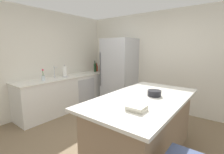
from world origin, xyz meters
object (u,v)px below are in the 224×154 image
at_px(kitchen_island, 143,126).
at_px(paper_towel_roll, 65,72).
at_px(whiskey_bottle, 100,67).
at_px(mixing_bowl, 154,93).
at_px(flower_vase, 43,77).
at_px(cookbook_stack, 137,108).
at_px(syrup_bottle, 96,68).
at_px(wine_bottle, 95,67).
at_px(refrigerator, 119,72).
at_px(hot_sauce_bottle, 97,68).
at_px(sink_faucet, 55,72).

bearing_deg(kitchen_island, paper_towel_roll, 170.44).
height_order(whiskey_bottle, mixing_bowl, whiskey_bottle).
bearing_deg(mixing_bowl, flower_vase, -171.93).
distance_m(flower_vase, mixing_bowl, 2.57).
bearing_deg(whiskey_bottle, cookbook_stack, -41.45).
bearing_deg(cookbook_stack, paper_towel_roll, 160.47).
bearing_deg(syrup_bottle, kitchen_island, -33.15).
distance_m(syrup_bottle, cookbook_stack, 3.48).
height_order(whiskey_bottle, syrup_bottle, whiskey_bottle).
bearing_deg(wine_bottle, cookbook_stack, -38.04).
xyz_separation_m(refrigerator, cookbook_stack, (1.79, -2.20, -0.00)).
distance_m(paper_towel_roll, mixing_bowl, 2.61).
xyz_separation_m(flower_vase, hot_sauce_bottle, (-0.14, 1.96, 0.01)).
height_order(refrigerator, whiskey_bottle, refrigerator).
distance_m(flower_vase, wine_bottle, 1.77).
height_order(refrigerator, mixing_bowl, refrigerator).
relative_size(paper_towel_roll, syrup_bottle, 1.10).
height_order(whiskey_bottle, hot_sauce_bottle, whiskey_bottle).
bearing_deg(refrigerator, sink_faucet, -122.04).
bearing_deg(whiskey_bottle, hot_sauce_bottle, -123.45).
height_order(wine_bottle, cookbook_stack, wine_bottle).
relative_size(syrup_bottle, cookbook_stack, 1.29).
distance_m(hot_sauce_bottle, syrup_bottle, 0.11).
relative_size(syrup_bottle, wine_bottle, 0.80).
bearing_deg(mixing_bowl, cookbook_stack, -83.89).
distance_m(kitchen_island, flower_vase, 2.51).
height_order(paper_towel_roll, cookbook_stack, paper_towel_roll).
bearing_deg(sink_faucet, whiskey_bottle, 88.51).
bearing_deg(sink_faucet, flower_vase, -72.49).
xyz_separation_m(sink_faucet, flower_vase, (0.12, -0.37, -0.06)).
xyz_separation_m(sink_faucet, paper_towel_roll, (0.06, 0.25, -0.02)).
xyz_separation_m(kitchen_island, refrigerator, (-1.63, 1.67, 0.49)).
relative_size(refrigerator, hot_sauce_bottle, 7.62).
height_order(paper_towel_roll, wine_bottle, wine_bottle).
bearing_deg(paper_towel_roll, whiskey_bottle, 90.78).
relative_size(sink_faucet, mixing_bowl, 1.46).
bearing_deg(paper_towel_roll, wine_bottle, 89.53).
distance_m(paper_towel_roll, cookbook_stack, 2.84).
xyz_separation_m(kitchen_island, wine_bottle, (-2.49, 1.56, 0.58)).
xyz_separation_m(paper_towel_roll, syrup_bottle, (-0.04, 1.24, -0.02)).
distance_m(kitchen_island, whiskey_bottle, 3.18).
xyz_separation_m(kitchen_island, mixing_bowl, (0.10, 0.15, 0.50)).
relative_size(sink_faucet, flower_vase, 1.09).
distance_m(kitchen_island, hot_sauce_bottle, 3.17).
bearing_deg(sink_faucet, hot_sauce_bottle, 90.76).
bearing_deg(wine_bottle, hot_sauce_bottle, 115.59).
distance_m(syrup_bottle, wine_bottle, 0.12).
height_order(paper_towel_roll, mixing_bowl, paper_towel_roll).
distance_m(sink_faucet, paper_towel_roll, 0.26).
bearing_deg(cookbook_stack, sink_faucet, 165.78).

